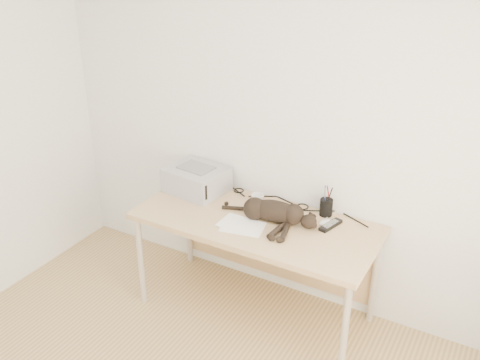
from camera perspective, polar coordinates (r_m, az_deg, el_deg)
The scene contains 11 objects.
wall_back at distance 3.57m, azimuth 4.48°, elevation 6.08°, with size 3.50×3.50×0.00m, color white.
desk at distance 3.64m, azimuth 2.26°, elevation -5.51°, with size 1.60×0.70×0.74m.
printer at distance 3.86m, azimuth -4.65°, elevation 0.08°, with size 0.43×0.38×0.19m.
papers at distance 3.44m, azimuth 0.15°, elevation -4.88°, with size 0.31×0.24×0.01m.
cat at distance 3.47m, azimuth 3.45°, elevation -3.44°, with size 0.68×0.32×0.15m.
mug at distance 3.67m, azimuth 1.88°, elevation -2.14°, with size 0.09×0.09×0.08m, color white.
pen_cup at distance 3.58m, azimuth 9.17°, elevation -2.85°, with size 0.08×0.08×0.22m.
remote_grey at distance 3.54m, azimuth 5.27°, elevation -3.95°, with size 0.05×0.17×0.02m, color gray.
remote_black at distance 3.48m, azimuth 9.64°, elevation -4.77°, with size 0.05×0.19×0.02m, color black.
mouse at distance 3.51m, azimuth 9.07°, elevation -4.31°, with size 0.06×0.10×0.03m, color white.
cable_tangle at distance 3.75m, azimuth 3.87°, elevation -2.14°, with size 1.36×0.09×0.01m, color black, non-canonical shape.
Camera 1 is at (1.40, -1.30, 2.50)m, focal length 40.00 mm.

